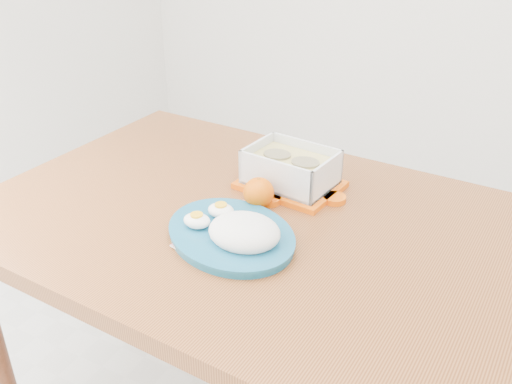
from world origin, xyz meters
The scene contains 5 objects.
dining_table centered at (-0.19, -0.04, 0.65)m, with size 1.25×0.87×0.75m.
food_container centered at (-0.18, 0.12, 0.80)m, with size 0.24×0.19×0.09m.
orange_fruit centered at (-0.21, 0.00, 0.78)m, with size 0.07×0.07×0.07m, color orange.
rice_plate centered at (-0.18, -0.15, 0.78)m, with size 0.39×0.39×0.08m.
candy_bar centered at (-0.24, -0.12, 0.76)m, with size 0.19×0.05×0.02m, color #B2091D.
Camera 1 is at (0.30, -0.97, 1.37)m, focal length 40.00 mm.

